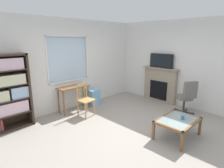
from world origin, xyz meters
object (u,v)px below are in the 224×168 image
object	(u,v)px
desk_under_window	(74,91)
plastic_drawer_unit	(93,97)
tv	(161,61)
coffee_table	(178,122)
fireplace	(160,85)
office_chair	(187,96)
wooden_chair	(85,99)
sippy_cup	(183,117)
bookshelf	(8,90)

from	to	relation	value
desk_under_window	plastic_drawer_unit	world-z (taller)	desk_under_window
desk_under_window	tv	bearing A→B (deg)	-27.74
coffee_table	tv	bearing A→B (deg)	40.28
plastic_drawer_unit	fireplace	world-z (taller)	fireplace
office_chair	plastic_drawer_unit	bearing A→B (deg)	117.72
wooden_chair	desk_under_window	bearing A→B (deg)	93.83
desk_under_window	plastic_drawer_unit	xyz separation A→B (m)	(0.76, 0.05, -0.36)
office_chair	sippy_cup	xyz separation A→B (m)	(-1.31, -0.49, -0.09)
bookshelf	coffee_table	xyz separation A→B (m)	(2.42, -3.04, -0.60)
desk_under_window	plastic_drawer_unit	distance (m)	0.84
bookshelf	tv	world-z (taller)	bookshelf
fireplace	plastic_drawer_unit	bearing A→B (deg)	142.66
tv	sippy_cup	xyz separation A→B (m)	(-1.79, -1.65, -0.95)
fireplace	bookshelf	bearing A→B (deg)	161.19
desk_under_window	sippy_cup	xyz separation A→B (m)	(0.80, -3.01, -0.15)
wooden_chair	tv	xyz separation A→B (m)	(2.55, -0.84, 0.95)
tv	office_chair	distance (m)	1.52
desk_under_window	plastic_drawer_unit	size ratio (longest dim) A/B	1.91
desk_under_window	plastic_drawer_unit	bearing A→B (deg)	3.79
desk_under_window	office_chair	size ratio (longest dim) A/B	0.95
wooden_chair	tv	size ratio (longest dim) A/B	1.08
wooden_chair	office_chair	xyz separation A→B (m)	(2.07, -2.00, 0.09)
desk_under_window	office_chair	distance (m)	3.28
tv	plastic_drawer_unit	bearing A→B (deg)	142.39
tv	coffee_table	size ratio (longest dim) A/B	0.87
bookshelf	plastic_drawer_unit	world-z (taller)	bookshelf
wooden_chair	plastic_drawer_unit	distance (m)	0.94
desk_under_window	wooden_chair	world-z (taller)	wooden_chair
sippy_cup	wooden_chair	bearing A→B (deg)	107.02
fireplace	sippy_cup	world-z (taller)	fireplace
office_chair	sippy_cup	bearing A→B (deg)	-159.39
desk_under_window	bookshelf	bearing A→B (deg)	176.42
plastic_drawer_unit	fireplace	bearing A→B (deg)	-37.34
desk_under_window	office_chair	bearing A→B (deg)	-50.10
bookshelf	sippy_cup	bearing A→B (deg)	-51.25
bookshelf	office_chair	world-z (taller)	bookshelf
plastic_drawer_unit	wooden_chair	bearing A→B (deg)	-141.95
wooden_chair	plastic_drawer_unit	xyz separation A→B (m)	(0.72, 0.56, -0.21)
plastic_drawer_unit	sippy_cup	xyz separation A→B (m)	(0.04, -3.06, 0.22)
wooden_chair	sippy_cup	world-z (taller)	wooden_chair
coffee_table	plastic_drawer_unit	bearing A→B (deg)	89.36
plastic_drawer_unit	tv	distance (m)	2.59
plastic_drawer_unit	sippy_cup	distance (m)	3.06
bookshelf	fireplace	bearing A→B (deg)	-18.81
coffee_table	sippy_cup	xyz separation A→B (m)	(0.08, -0.07, 0.10)
wooden_chair	sippy_cup	size ratio (longest dim) A/B	10.00
coffee_table	wooden_chair	bearing A→B (deg)	105.84
plastic_drawer_unit	coffee_table	distance (m)	2.99
fireplace	sippy_cup	bearing A→B (deg)	-137.62
bookshelf	coffee_table	world-z (taller)	bookshelf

